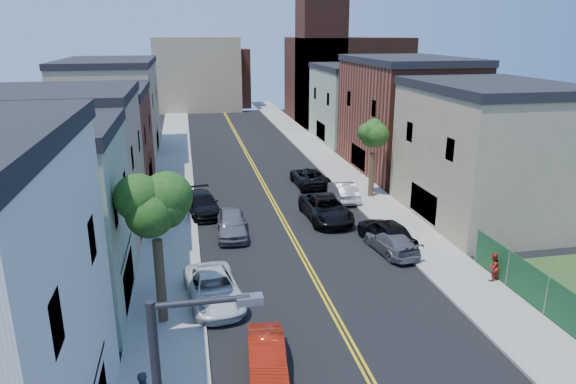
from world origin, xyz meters
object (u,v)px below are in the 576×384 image
white_pickup (214,289)px  black_car_right (386,232)px  grey_car_left (232,224)px  red_sedan (267,356)px  black_suv_lane (326,209)px  grey_car_right (391,242)px  silver_car_right (343,191)px  dark_car_right_far (309,177)px  pedestrian_right (493,267)px  black_car_left (203,204)px

white_pickup → black_car_right: bearing=18.5°
white_pickup → grey_car_left: (1.70, 8.61, 0.07)m
grey_car_left → black_car_right: 9.92m
red_sedan → black_suv_lane: black_suv_lane is taller
white_pickup → black_suv_lane: 13.35m
grey_car_right → silver_car_right: bearing=-98.4°
dark_car_right_far → black_suv_lane: (-0.85, -8.49, 0.05)m
dark_car_right_far → pedestrian_right: 20.27m
dark_car_right_far → pedestrian_right: (5.25, -19.57, 0.14)m
white_pickup → dark_car_right_far: 20.99m
grey_car_right → silver_car_right: silver_car_right is taller
black_suv_lane → white_pickup: bearing=-131.5°
grey_car_right → black_car_right: size_ratio=0.91×
black_car_left → grey_car_right: size_ratio=1.14×
red_sedan → black_car_left: (-1.70, 19.16, 0.08)m
white_pickup → silver_car_right: bearing=46.0°
black_car_right → silver_car_right: black_car_right is taller
black_car_right → black_suv_lane: black_car_right is taller
red_sedan → black_suv_lane: (6.80, 16.17, 0.16)m
red_sedan → grey_car_left: 14.48m
black_car_right → pedestrian_right: black_car_right is taller
black_car_left → pedestrian_right: (14.60, -14.08, 0.17)m
red_sedan → dark_car_right_far: 25.82m
pedestrian_right → silver_car_right: bearing=-98.6°
grey_car_left → dark_car_right_far: size_ratio=0.85×
black_car_right → grey_car_left: bearing=-27.4°
grey_car_left → black_car_left: size_ratio=0.92×
black_car_left → pedestrian_right: bearing=-51.5°
grey_car_right → pedestrian_right: pedestrian_right is taller
black_car_left → black_suv_lane: 9.01m
grey_car_left → dark_car_right_far: (7.65, 10.18, -0.04)m
black_car_right → black_suv_lane: bearing=-71.1°
grey_car_right → black_car_right: bearing=-105.0°
silver_car_right → dark_car_right_far: bearing=-69.5°
black_suv_lane → pedestrian_right: bearing=-63.1°
red_sedan → black_car_left: 19.24m
black_car_left → white_pickup: bearing=-97.5°
black_car_left → black_suv_lane: (8.50, -2.99, 0.08)m
red_sedan → pedestrian_right: (12.90, 5.08, 0.25)m
black_car_left → black_suv_lane: size_ratio=0.87×
grey_car_left → pedestrian_right: 15.96m
grey_car_left → pedestrian_right: pedestrian_right is taller
black_car_left → silver_car_right: size_ratio=1.14×
grey_car_right → dark_car_right_far: size_ratio=0.82×
white_pickup → grey_car_right: white_pickup is taller
silver_car_right → pedestrian_right: 15.60m
white_pickup → black_car_left: black_car_left is taller
grey_car_right → black_suv_lane: black_suv_lane is taller
grey_car_left → grey_car_right: (9.15, -4.60, -0.15)m
black_suv_lane → red_sedan: bearing=-114.7°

